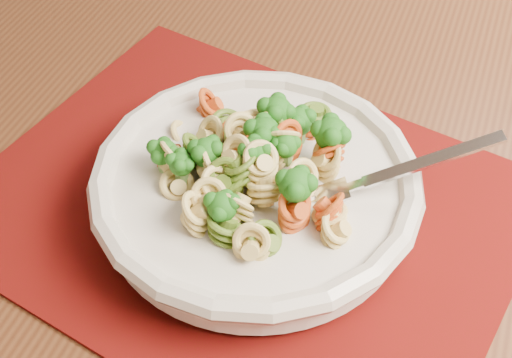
# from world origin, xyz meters

# --- Properties ---
(dining_table) EXTENTS (1.66, 1.19, 0.76)m
(dining_table) POSITION_xyz_m (-0.80, -0.14, 0.67)
(dining_table) COLOR #502C16
(dining_table) RESTS_ON ground
(placemat) EXTENTS (0.53, 0.47, 0.00)m
(placemat) POSITION_xyz_m (-0.76, -0.23, 0.76)
(placemat) COLOR #4E0308
(placemat) RESTS_ON dining_table
(pasta_bowl) EXTENTS (0.27, 0.27, 0.05)m
(pasta_bowl) POSITION_xyz_m (-0.75, -0.23, 0.79)
(pasta_bowl) COLOR beige
(pasta_bowl) RESTS_ON placemat
(pasta_broccoli_heap) EXTENTS (0.23, 0.23, 0.06)m
(pasta_broccoli_heap) POSITION_xyz_m (-0.75, -0.23, 0.81)
(pasta_broccoli_heap) COLOR tan
(pasta_broccoli_heap) RESTS_ON pasta_bowl
(fork) EXTENTS (0.18, 0.09, 0.08)m
(fork) POSITION_xyz_m (-0.69, -0.24, 0.80)
(fork) COLOR silver
(fork) RESTS_ON pasta_bowl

